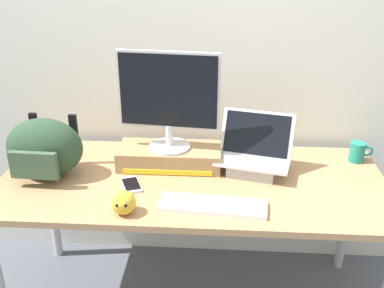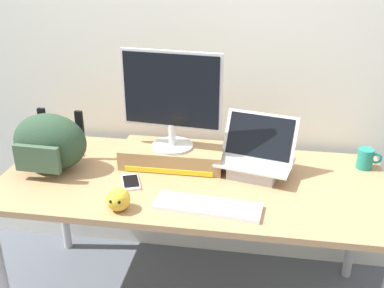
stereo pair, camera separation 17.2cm
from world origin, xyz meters
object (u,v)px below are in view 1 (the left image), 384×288
toner_box_yellow (170,156)px  open_laptop (254,160)px  plush_toy (124,203)px  desktop_monitor (168,99)px  messenger_backpack (44,148)px  cell_phone (131,185)px  external_keyboard (213,205)px  coffee_mug (358,152)px

toner_box_yellow → open_laptop: size_ratio=1.29×
plush_toy → open_laptop: bearing=36.9°
toner_box_yellow → desktop_monitor: bearing=-98.3°
open_laptop → plush_toy: 0.69m
messenger_backpack → cell_phone: messenger_backpack is taller
external_keyboard → cell_phone: bearing=162.4°
messenger_backpack → coffee_mug: messenger_backpack is taller
plush_toy → cell_phone: bearing=93.6°
open_laptop → external_keyboard: bearing=-104.9°
desktop_monitor → plush_toy: 0.56m
desktop_monitor → coffee_mug: desktop_monitor is taller
messenger_backpack → coffee_mug: 1.54m
messenger_backpack → plush_toy: 0.54m
toner_box_yellow → cell_phone: toner_box_yellow is taller
external_keyboard → messenger_backpack: size_ratio=1.24×
messenger_backpack → external_keyboard: bearing=-14.6°
coffee_mug → plush_toy: same height
external_keyboard → coffee_mug: coffee_mug is taller
desktop_monitor → cell_phone: desktop_monitor is taller
coffee_mug → cell_phone: 1.15m
external_keyboard → cell_phone: external_keyboard is taller
open_laptop → cell_phone: size_ratio=2.36×
toner_box_yellow → plush_toy: plush_toy is taller
toner_box_yellow → desktop_monitor: 0.30m
toner_box_yellow → cell_phone: (-0.15, -0.22, -0.04)m
toner_box_yellow → external_keyboard: bearing=-59.5°
plush_toy → toner_box_yellow: bearing=72.8°
desktop_monitor → messenger_backpack: desktop_monitor is taller
external_keyboard → coffee_mug: (0.72, 0.49, 0.04)m
toner_box_yellow → coffee_mug: coffee_mug is taller
cell_phone → plush_toy: plush_toy is taller
toner_box_yellow → open_laptop: open_laptop is taller
external_keyboard → plush_toy: size_ratio=4.57×
open_laptop → cell_phone: open_laptop is taller
desktop_monitor → messenger_backpack: size_ratio=1.31×
toner_box_yellow → messenger_backpack: size_ratio=1.35×
coffee_mug → external_keyboard: bearing=-145.6°
messenger_backpack → cell_phone: 0.45m
messenger_backpack → toner_box_yellow: bearing=16.0°
open_laptop → coffee_mug: open_laptop is taller
desktop_monitor → plush_toy: (-0.14, -0.45, -0.30)m
open_laptop → messenger_backpack: messenger_backpack is taller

